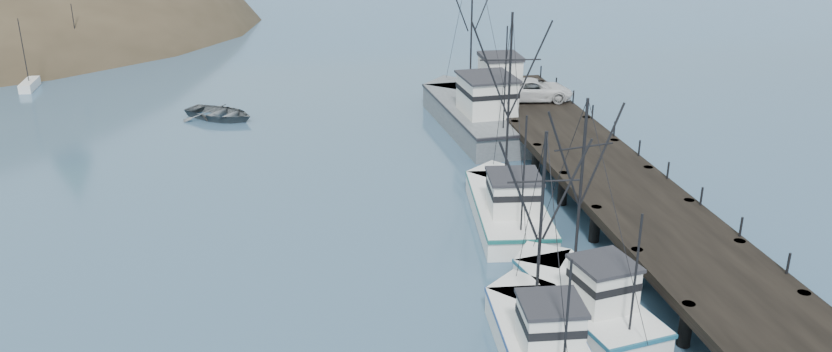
{
  "coord_description": "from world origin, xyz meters",
  "views": [
    {
      "loc": [
        -4.58,
        -25.51,
        18.99
      ],
      "look_at": [
        2.65,
        15.69,
        2.5
      ],
      "focal_mm": 35.0,
      "sensor_mm": 36.0,
      "label": 1
    }
  ],
  "objects_px": {
    "trawler_mid": "(540,338)",
    "trawler_far": "(508,206)",
    "work_vessel": "(476,112)",
    "pickup_truck": "(533,90)",
    "pier": "(606,175)",
    "pier_shed": "(500,72)",
    "motorboat": "(220,119)",
    "trawler_near": "(583,298)"
  },
  "relations": [
    {
      "from": "trawler_near",
      "to": "pier_shed",
      "type": "bearing_deg",
      "value": 81.68
    },
    {
      "from": "trawler_mid",
      "to": "trawler_far",
      "type": "relative_size",
      "value": 0.83
    },
    {
      "from": "pier",
      "to": "pickup_truck",
      "type": "height_order",
      "value": "pickup_truck"
    },
    {
      "from": "pier",
      "to": "trawler_near",
      "type": "bearing_deg",
      "value": -116.21
    },
    {
      "from": "trawler_near",
      "to": "trawler_mid",
      "type": "height_order",
      "value": "trawler_near"
    },
    {
      "from": "pier",
      "to": "pier_shed",
      "type": "relative_size",
      "value": 13.75
    },
    {
      "from": "pier_shed",
      "to": "motorboat",
      "type": "distance_m",
      "value": 22.12
    },
    {
      "from": "trawler_near",
      "to": "motorboat",
      "type": "xyz_separation_m",
      "value": [
        -17.31,
        32.59,
        -0.82
      ]
    },
    {
      "from": "trawler_far",
      "to": "motorboat",
      "type": "xyz_separation_m",
      "value": [
        -16.84,
        22.14,
        -0.82
      ]
    },
    {
      "from": "pier",
      "to": "pickup_truck",
      "type": "xyz_separation_m",
      "value": [
        0.21,
        14.75,
        1.12
      ]
    },
    {
      "from": "trawler_near",
      "to": "trawler_mid",
      "type": "bearing_deg",
      "value": -136.77
    },
    {
      "from": "pier",
      "to": "trawler_mid",
      "type": "distance_m",
      "value": 17.12
    },
    {
      "from": "pier",
      "to": "pier_shed",
      "type": "bearing_deg",
      "value": 94.76
    },
    {
      "from": "pickup_truck",
      "to": "motorboat",
      "type": "distance_m",
      "value": 24.3
    },
    {
      "from": "work_vessel",
      "to": "motorboat",
      "type": "bearing_deg",
      "value": 163.33
    },
    {
      "from": "pier",
      "to": "pier_shed",
      "type": "height_order",
      "value": "pier_shed"
    },
    {
      "from": "trawler_mid",
      "to": "motorboat",
      "type": "xyz_separation_m",
      "value": [
        -14.41,
        35.32,
        -0.82
      ]
    },
    {
      "from": "trawler_mid",
      "to": "trawler_far",
      "type": "bearing_deg",
      "value": 79.55
    },
    {
      "from": "trawler_mid",
      "to": "pickup_truck",
      "type": "bearing_deg",
      "value": 73.0
    },
    {
      "from": "work_vessel",
      "to": "trawler_far",
      "type": "bearing_deg",
      "value": -97.8
    },
    {
      "from": "pier",
      "to": "pickup_truck",
      "type": "relative_size",
      "value": 7.56
    },
    {
      "from": "pier",
      "to": "pickup_truck",
      "type": "bearing_deg",
      "value": 89.18
    },
    {
      "from": "pier_shed",
      "to": "motorboat",
      "type": "bearing_deg",
      "value": 173.04
    },
    {
      "from": "pickup_truck",
      "to": "trawler_near",
      "type": "bearing_deg",
      "value": 174.85
    },
    {
      "from": "pier",
      "to": "trawler_far",
      "type": "xyz_separation_m",
      "value": [
        -6.35,
        -1.49,
        -0.87
      ]
    },
    {
      "from": "trawler_near",
      "to": "pickup_truck",
      "type": "height_order",
      "value": "trawler_near"
    },
    {
      "from": "work_vessel",
      "to": "pickup_truck",
      "type": "bearing_deg",
      "value": -2.49
    },
    {
      "from": "pier_shed",
      "to": "pickup_truck",
      "type": "relative_size",
      "value": 0.55
    },
    {
      "from": "trawler_near",
      "to": "trawler_mid",
      "type": "xyz_separation_m",
      "value": [
        -2.9,
        -2.73,
        -0.0
      ]
    },
    {
      "from": "work_vessel",
      "to": "motorboat",
      "type": "distance_m",
      "value": 19.96
    },
    {
      "from": "trawler_mid",
      "to": "work_vessel",
      "type": "distance_m",
      "value": 29.98
    },
    {
      "from": "trawler_mid",
      "to": "trawler_near",
      "type": "bearing_deg",
      "value": 43.23
    },
    {
      "from": "trawler_mid",
      "to": "pier_shed",
      "type": "distance_m",
      "value": 33.58
    },
    {
      "from": "trawler_mid",
      "to": "motorboat",
      "type": "relative_size",
      "value": 1.68
    },
    {
      "from": "work_vessel",
      "to": "trawler_near",
      "type": "bearing_deg",
      "value": -93.78
    },
    {
      "from": "pickup_truck",
      "to": "work_vessel",
      "type": "bearing_deg",
      "value": 95.21
    },
    {
      "from": "trawler_mid",
      "to": "trawler_far",
      "type": "distance_m",
      "value": 13.4
    },
    {
      "from": "trawler_near",
      "to": "motorboat",
      "type": "height_order",
      "value": "trawler_near"
    },
    {
      "from": "trawler_near",
      "to": "trawler_far",
      "type": "height_order",
      "value": "trawler_far"
    },
    {
      "from": "trawler_far",
      "to": "pier_shed",
      "type": "distance_m",
      "value": 20.25
    },
    {
      "from": "trawler_near",
      "to": "pier_shed",
      "type": "xyz_separation_m",
      "value": [
        4.38,
        29.94,
        2.6
      ]
    },
    {
      "from": "pickup_truck",
      "to": "motorboat",
      "type": "height_order",
      "value": "pickup_truck"
    }
  ]
}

